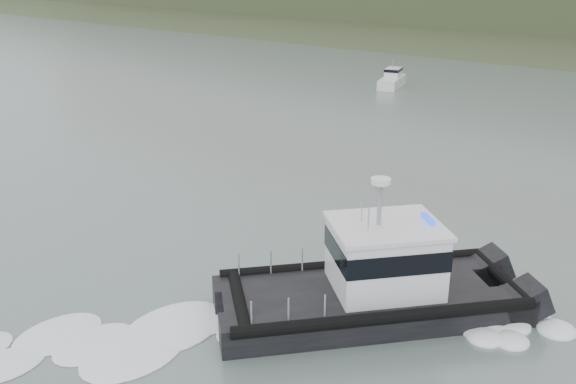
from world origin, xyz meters
name	(u,v)px	position (x,y,z in m)	size (l,w,h in m)	color
ground	(141,291)	(0.00, 0.00, 0.00)	(400.00, 400.00, 0.00)	#52615D
patrol_boat	(375,280)	(8.65, 4.87, 1.48)	(11.20, 12.23, 5.92)	black
motorboat	(392,80)	(-16.45, 47.73, 0.80)	(3.65, 6.15, 3.21)	silver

